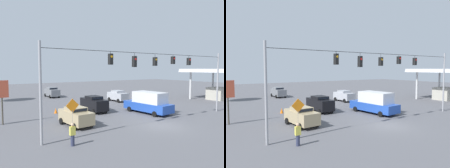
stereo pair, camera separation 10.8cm
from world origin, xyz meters
The scene contains 13 objects.
ground_plane centered at (0.00, 0.00, 0.00)m, with size 140.00×140.00×0.00m, color #56565B.
overhead_signal_span centered at (0.12, -1.10, 5.02)m, with size 22.90×0.38×7.54m.
sedan_black_withflow_mid centered at (2.07, -9.90, 1.05)m, with size 2.06×4.63×2.02m.
sedan_tan_parked_shoulder centered at (6.98, -4.73, 0.96)m, with size 2.23×4.29×1.83m.
box_truck_blue_crossing_near centered at (-3.15, -5.27, 1.32)m, with size 2.95×6.62×2.66m.
sedan_grey_withflow_deep centered at (1.75, -27.20, 1.00)m, with size 1.99×4.53×1.92m.
sedan_silver_oncoming_far centered at (-5.76, -15.48, 0.97)m, with size 2.12×4.03×1.85m.
traffic_cone_nearest centered at (6.61, -5.09, 0.32)m, with size 0.39×0.39×0.65m, color orange.
traffic_cone_second centered at (6.51, -8.39, 0.32)m, with size 0.39×0.39×0.65m, color orange.
traffic_cone_third centered at (6.56, -11.60, 0.32)m, with size 0.39×0.39×0.65m, color orange.
gas_station centered at (-21.92, -6.94, 4.03)m, with size 10.34×9.59×5.53m.
work_zone_sign centered at (7.78, -3.68, 1.99)m, with size 1.27×0.06×2.84m.
pedestrian centered at (9.55, 0.31, 0.83)m, with size 0.40×0.28×1.67m.
Camera 1 is at (15.80, 14.60, 5.54)m, focal length 35.00 mm.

